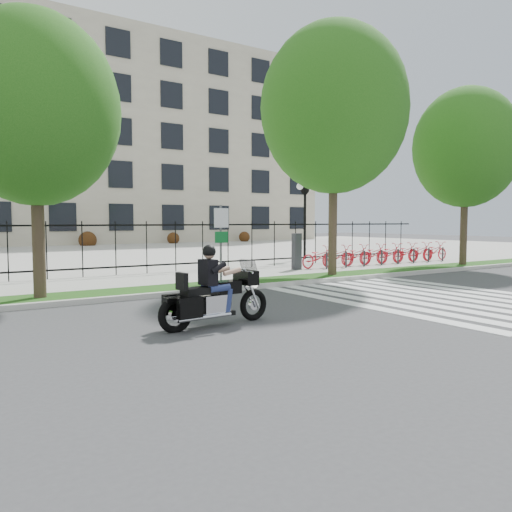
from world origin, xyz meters
TOP-DOWN VIEW (x-y plane):
  - ground at (0.00, 0.00)m, footprint 120.00×120.00m
  - curb at (0.00, 4.10)m, footprint 60.00×0.20m
  - grass_verge at (0.00, 4.95)m, footprint 60.00×1.50m
  - sidewalk at (0.00, 7.45)m, footprint 60.00×3.50m
  - plaza at (0.00, 25.00)m, footprint 80.00×34.00m
  - crosswalk_stripes at (4.83, 0.00)m, footprint 5.70×8.00m
  - iron_fence at (0.00, 9.20)m, footprint 30.00×0.06m
  - office_building at (0.00, 44.92)m, footprint 60.00×21.90m
  - lamp_post_right at (10.00, 12.00)m, footprint 1.06×0.70m
  - street_tree_1 at (-4.57, 4.95)m, footprint 4.32×4.32m
  - street_tree_2 at (5.65, 4.95)m, footprint 5.41×5.41m
  - street_tree_3 at (13.70, 4.95)m, footprint 4.75×4.75m
  - bike_share_station at (10.68, 7.20)m, footprint 9.98×0.86m
  - sign_pole_regulatory at (0.68, 4.58)m, footprint 0.50×0.09m
  - motorcycle_rider at (-2.11, -0.14)m, footprint 2.61×0.80m

SIDE VIEW (x-z plane):
  - ground at x=0.00m, z-range 0.00..0.00m
  - crosswalk_stripes at x=4.83m, z-range 0.00..0.01m
  - plaza at x=0.00m, z-range 0.00..0.10m
  - curb at x=0.00m, z-range 0.00..0.15m
  - grass_verge at x=0.00m, z-range 0.00..0.15m
  - sidewalk at x=0.00m, z-range 0.00..0.15m
  - bike_share_station at x=10.68m, z-range -0.12..1.38m
  - motorcycle_rider at x=-2.11m, z-range -0.34..1.68m
  - iron_fence at x=0.00m, z-range 0.15..2.15m
  - sign_pole_regulatory at x=0.68m, z-range 0.49..2.99m
  - lamp_post_right at x=10.00m, z-range 1.08..5.33m
  - street_tree_1 at x=-4.57m, z-range 1.33..8.69m
  - street_tree_3 at x=13.70m, z-range 1.45..9.54m
  - street_tree_2 at x=5.65m, z-range 1.64..10.87m
  - office_building at x=0.00m, z-range -0.11..20.04m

